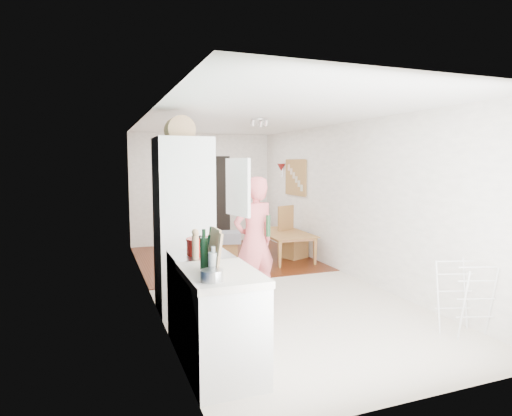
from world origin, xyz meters
TOP-DOWN VIEW (x-y plane):
  - room_shell at (0.00, 0.00)m, footprint 3.20×7.00m
  - floor at (0.00, 0.00)m, footprint 3.20×7.00m
  - wood_floor_overlay at (0.00, 1.85)m, footprint 3.20×3.30m
  - sage_wall_panel at (-1.59, -2.00)m, footprint 0.02×3.00m
  - tile_splashback at (-1.59, -2.55)m, footprint 0.02×1.90m
  - doorway_recess at (0.20, 3.48)m, footprint 0.90×0.04m
  - base_cabinet at (-1.30, -2.55)m, footprint 0.60×0.90m
  - worktop at (-1.30, -2.55)m, footprint 0.62×0.92m
  - range_cooker at (-1.30, -1.80)m, footprint 0.60×0.60m
  - cooker_top at (-1.30, -1.80)m, footprint 0.60×0.60m
  - fridge_housing at (-1.27, -0.78)m, footprint 0.66×0.66m
  - fridge_door at (-0.66, -1.08)m, footprint 0.14×0.56m
  - fridge_interior at (-0.96, -0.78)m, footprint 0.02×0.52m
  - pinboard at (1.58, 1.90)m, footprint 0.03×0.90m
  - pinboard_frame at (1.57, 1.90)m, footprint 0.00×0.94m
  - wall_sconce at (1.54, 2.55)m, footprint 0.18×0.18m
  - person at (-0.37, -0.89)m, footprint 0.81×0.63m
  - dining_table at (1.11, 1.39)m, footprint 0.76×1.30m
  - dining_chair at (1.29, 1.40)m, footprint 0.55×0.55m
  - stool at (-0.06, 1.33)m, footprint 0.37×0.37m
  - grey_drape at (-0.07, 1.29)m, footprint 0.50×0.50m
  - drying_rack at (1.38, -2.63)m, footprint 0.50×0.47m
  - bread_bin at (-1.29, -0.75)m, footprint 0.42×0.41m
  - red_casserole at (-1.31, -1.84)m, footprint 0.33×0.33m
  - steel_pan at (-1.45, -2.82)m, footprint 0.23×0.23m
  - held_bottle at (-0.24, -1.04)m, footprint 0.06×0.06m
  - bottle_a at (-1.44, -2.52)m, footprint 0.08×0.08m
  - bottle_b at (-1.35, -2.43)m, footprint 0.08×0.08m
  - bottle_c at (-1.41, -2.71)m, footprint 0.09×0.09m
  - pepper_mill_front at (-1.40, -2.02)m, footprint 0.06×0.06m
  - pepper_mill_back at (-1.40, -2.02)m, footprint 0.08×0.08m
  - chopping_boards at (-1.37, -2.59)m, footprint 0.13×0.28m

SIDE VIEW (x-z plane):
  - floor at x=0.00m, z-range -0.01..0.01m
  - wood_floor_overlay at x=0.00m, z-range 0.00..0.01m
  - stool at x=-0.06m, z-range 0.00..0.41m
  - dining_table at x=1.11m, z-range 0.00..0.45m
  - drying_rack at x=1.38m, z-range 0.00..0.79m
  - base_cabinet at x=-1.30m, z-range 0.00..0.86m
  - range_cooker at x=-1.30m, z-range 0.00..0.88m
  - dining_chair at x=1.29m, z-range 0.00..1.01m
  - grey_drape at x=-0.07m, z-range 0.41..0.61m
  - worktop at x=-1.30m, z-range 0.86..0.92m
  - cooker_top at x=-1.30m, z-range 0.88..0.92m
  - steel_pan at x=-1.45m, z-range 0.92..1.01m
  - person at x=-0.37m, z-range 0.00..1.97m
  - doorway_recess at x=0.20m, z-range 0.00..2.00m
  - red_casserole at x=-1.31m, z-range 0.92..1.09m
  - bottle_c at x=-1.41m, z-range 0.92..1.12m
  - pepper_mill_front at x=-1.40m, z-range 0.92..1.14m
  - pepper_mill_back at x=-1.40m, z-range 0.92..1.15m
  - held_bottle at x=-0.24m, z-range 0.91..1.18m
  - bottle_a at x=-1.44m, z-range 0.92..1.22m
  - bottle_b at x=-1.35m, z-range 0.92..1.22m
  - fridge_housing at x=-1.27m, z-range 0.00..2.15m
  - chopping_boards at x=-1.37m, z-range 0.92..1.30m
  - tile_splashback at x=-1.59m, z-range 0.90..1.40m
  - room_shell at x=0.00m, z-range 0.00..2.50m
  - fridge_door at x=-0.66m, z-range 1.20..1.90m
  - fridge_interior at x=-0.96m, z-range 1.22..1.88m
  - pinboard at x=1.58m, z-range 1.20..1.90m
  - pinboard_frame at x=1.57m, z-range 1.18..1.92m
  - wall_sconce at x=1.54m, z-range 1.67..1.83m
  - sage_wall_panel at x=-1.59m, z-range 1.20..2.50m
  - bread_bin at x=-1.29m, z-range 2.15..2.33m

